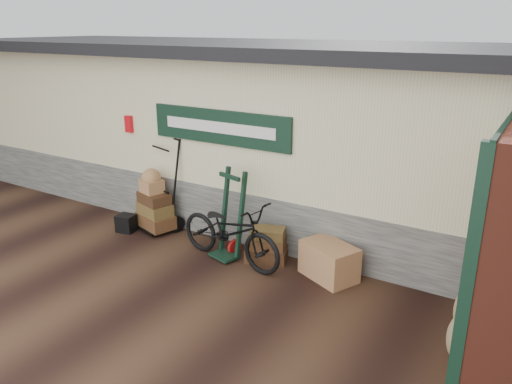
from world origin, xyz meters
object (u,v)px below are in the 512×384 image
(green_barrow, at_px, (230,215))
(suitcase_stack, at_px, (266,244))
(porter_trolley, at_px, (163,183))
(bicycle, at_px, (230,228))
(wicker_hamper, at_px, (329,261))
(black_trunk, at_px, (126,223))

(green_barrow, distance_m, suitcase_stack, 0.72)
(porter_trolley, relative_size, bicycle, 0.88)
(green_barrow, bearing_deg, wicker_hamper, 21.06)
(suitcase_stack, relative_size, wicker_hamper, 0.79)
(wicker_hamper, bearing_deg, green_barrow, -174.51)
(porter_trolley, distance_m, green_barrow, 1.70)
(green_barrow, bearing_deg, bicycle, -42.10)
(suitcase_stack, xyz_separation_m, black_trunk, (-2.71, -0.30, -0.12))
(suitcase_stack, distance_m, black_trunk, 2.73)
(bicycle, bearing_deg, suitcase_stack, -48.53)
(wicker_hamper, distance_m, bicycle, 1.57)
(suitcase_stack, height_order, black_trunk, suitcase_stack)
(green_barrow, xyz_separation_m, wicker_hamper, (1.61, 0.16, -0.45))
(wicker_hamper, bearing_deg, porter_trolley, 176.93)
(porter_trolley, xyz_separation_m, bicycle, (1.77, -0.50, -0.28))
(green_barrow, distance_m, wicker_hamper, 1.68)
(porter_trolley, bearing_deg, wicker_hamper, 14.04)
(suitcase_stack, xyz_separation_m, bicycle, (-0.46, -0.31, 0.28))
(green_barrow, bearing_deg, suitcase_stack, 29.79)
(black_trunk, bearing_deg, bicycle, -0.30)
(bicycle, bearing_deg, porter_trolley, 82.02)
(porter_trolley, xyz_separation_m, black_trunk, (-0.48, -0.48, -0.69))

